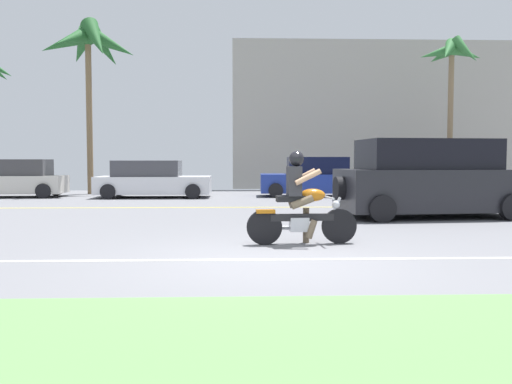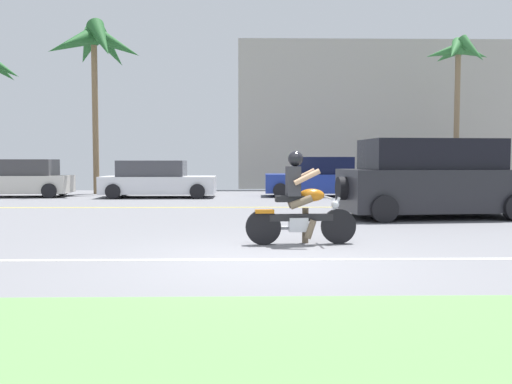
{
  "view_description": "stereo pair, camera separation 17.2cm",
  "coord_description": "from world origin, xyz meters",
  "px_view_note": "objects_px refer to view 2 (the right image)",
  "views": [
    {
      "loc": [
        -0.47,
        -7.54,
        1.45
      ],
      "look_at": [
        -0.1,
        2.54,
        0.84
      ],
      "focal_mm": 37.52,
      "sensor_mm": 36.0,
      "label": 1
    },
    {
      "loc": [
        -0.3,
        -7.55,
        1.45
      ],
      "look_at": [
        -0.1,
        2.54,
        0.84
      ],
      "focal_mm": 37.52,
      "sensor_mm": 36.0,
      "label": 2
    }
  ],
  "objects_px": {
    "parked_car_3": "(449,177)",
    "palm_tree_1": "(95,48)",
    "motorcyclist": "(300,205)",
    "parked_car_0": "(22,179)",
    "parked_car_1": "(157,180)",
    "parked_car_2": "(318,178)",
    "palm_tree_2": "(458,60)",
    "suv_nearby": "(431,180)"
  },
  "relations": [
    {
      "from": "parked_car_1",
      "to": "palm_tree_1",
      "type": "xyz_separation_m",
      "value": [
        -2.92,
        2.19,
        5.48
      ]
    },
    {
      "from": "parked_car_2",
      "to": "palm_tree_2",
      "type": "xyz_separation_m",
      "value": [
        6.34,
        2.14,
        5.03
      ]
    },
    {
      "from": "palm_tree_1",
      "to": "parked_car_0",
      "type": "bearing_deg",
      "value": -143.53
    },
    {
      "from": "motorcyclist",
      "to": "parked_car_2",
      "type": "distance_m",
      "value": 12.23
    },
    {
      "from": "parked_car_2",
      "to": "parked_car_3",
      "type": "height_order",
      "value": "parked_car_3"
    },
    {
      "from": "parked_car_3",
      "to": "motorcyclist",
      "type": "bearing_deg",
      "value": -120.58
    },
    {
      "from": "motorcyclist",
      "to": "parked_car_0",
      "type": "xyz_separation_m",
      "value": [
        -9.72,
        11.99,
        0.01
      ]
    },
    {
      "from": "parked_car_0",
      "to": "parked_car_2",
      "type": "height_order",
      "value": "parked_car_2"
    },
    {
      "from": "palm_tree_2",
      "to": "parked_car_1",
      "type": "bearing_deg",
      "value": -168.36
    },
    {
      "from": "motorcyclist",
      "to": "parked_car_2",
      "type": "height_order",
      "value": "motorcyclist"
    },
    {
      "from": "motorcyclist",
      "to": "palm_tree_2",
      "type": "distance_m",
      "value": 17.21
    },
    {
      "from": "motorcyclist",
      "to": "parked_car_0",
      "type": "bearing_deg",
      "value": 129.01
    },
    {
      "from": "parked_car_1",
      "to": "parked_car_2",
      "type": "relative_size",
      "value": 1.06
    },
    {
      "from": "motorcyclist",
      "to": "parked_car_3",
      "type": "relative_size",
      "value": 0.43
    },
    {
      "from": "parked_car_0",
      "to": "parked_car_1",
      "type": "xyz_separation_m",
      "value": [
        5.36,
        -0.39,
        -0.02
      ]
    },
    {
      "from": "parked_car_0",
      "to": "parked_car_3",
      "type": "distance_m",
      "value": 17.04
    },
    {
      "from": "motorcyclist",
      "to": "parked_car_1",
      "type": "xyz_separation_m",
      "value": [
        -4.36,
        11.61,
        -0.0
      ]
    },
    {
      "from": "palm_tree_2",
      "to": "suv_nearby",
      "type": "bearing_deg",
      "value": -114.51
    },
    {
      "from": "suv_nearby",
      "to": "parked_car_3",
      "type": "xyz_separation_m",
      "value": [
        3.58,
        8.13,
        -0.21
      ]
    },
    {
      "from": "parked_car_0",
      "to": "parked_car_2",
      "type": "distance_m",
      "value": 11.65
    },
    {
      "from": "parked_car_0",
      "to": "parked_car_1",
      "type": "distance_m",
      "value": 5.37
    },
    {
      "from": "parked_car_0",
      "to": "palm_tree_1",
      "type": "xyz_separation_m",
      "value": [
        2.44,
        1.8,
        5.47
      ]
    },
    {
      "from": "suv_nearby",
      "to": "palm_tree_2",
      "type": "xyz_separation_m",
      "value": [
        4.54,
        9.96,
        4.81
      ]
    },
    {
      "from": "parked_car_1",
      "to": "parked_car_3",
      "type": "relative_size",
      "value": 0.97
    },
    {
      "from": "parked_car_2",
      "to": "palm_tree_2",
      "type": "bearing_deg",
      "value": 18.61
    },
    {
      "from": "palm_tree_2",
      "to": "parked_car_3",
      "type": "bearing_deg",
      "value": -117.8
    },
    {
      "from": "parked_car_0",
      "to": "suv_nearby",
      "type": "bearing_deg",
      "value": -29.91
    },
    {
      "from": "parked_car_3",
      "to": "palm_tree_2",
      "type": "height_order",
      "value": "palm_tree_2"
    },
    {
      "from": "suv_nearby",
      "to": "parked_car_1",
      "type": "bearing_deg",
      "value": 137.75
    },
    {
      "from": "parked_car_2",
      "to": "palm_tree_1",
      "type": "distance_m",
      "value": 10.83
    },
    {
      "from": "parked_car_2",
      "to": "palm_tree_1",
      "type": "height_order",
      "value": "palm_tree_1"
    },
    {
      "from": "parked_car_3",
      "to": "palm_tree_2",
      "type": "xyz_separation_m",
      "value": [
        0.96,
        1.83,
        5.01
      ]
    },
    {
      "from": "motorcyclist",
      "to": "parked_car_3",
      "type": "bearing_deg",
      "value": 59.42
    },
    {
      "from": "parked_car_1",
      "to": "palm_tree_1",
      "type": "relative_size",
      "value": 0.59
    },
    {
      "from": "suv_nearby",
      "to": "parked_car_1",
      "type": "relative_size",
      "value": 1.11
    },
    {
      "from": "parked_car_3",
      "to": "palm_tree_1",
      "type": "relative_size",
      "value": 0.61
    },
    {
      "from": "parked_car_2",
      "to": "parked_car_3",
      "type": "relative_size",
      "value": 0.91
    },
    {
      "from": "parked_car_0",
      "to": "palm_tree_2",
      "type": "distance_m",
      "value": 18.83
    },
    {
      "from": "parked_car_3",
      "to": "palm_tree_1",
      "type": "distance_m",
      "value": 15.63
    },
    {
      "from": "suv_nearby",
      "to": "palm_tree_1",
      "type": "xyz_separation_m",
      "value": [
        -11.02,
        9.54,
        5.2
      ]
    },
    {
      "from": "suv_nearby",
      "to": "parked_car_3",
      "type": "height_order",
      "value": "suv_nearby"
    },
    {
      "from": "parked_car_1",
      "to": "suv_nearby",
      "type": "bearing_deg",
      "value": -42.25
    }
  ]
}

